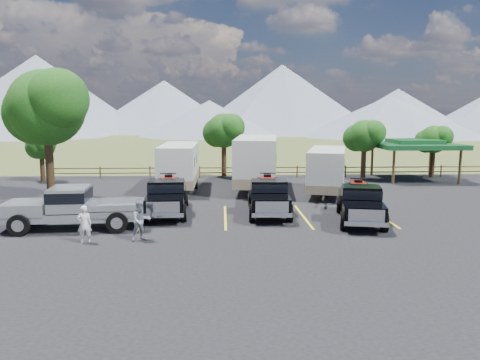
{
  "coord_description": "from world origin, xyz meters",
  "views": [
    {
      "loc": [
        -2.13,
        -19.3,
        5.32
      ],
      "look_at": [
        -1.16,
        6.37,
        1.6
      ],
      "focal_mm": 35.0,
      "sensor_mm": 36.0,
      "label": 1
    }
  ],
  "objects_px": {
    "trailer_left": "(179,166)",
    "pickup_silver": "(74,207)",
    "rig_left": "(167,195)",
    "person_a": "(84,224)",
    "trailer_center": "(256,162)",
    "person_b": "(141,221)",
    "pavilion": "(414,145)",
    "rig_center": "(269,195)",
    "tree_big_nw": "(46,108)",
    "rig_right": "(360,202)",
    "trailer_right": "(327,170)"
  },
  "relations": [
    {
      "from": "trailer_left",
      "to": "pickup_silver",
      "type": "distance_m",
      "value": 11.51
    },
    {
      "from": "tree_big_nw",
      "to": "person_a",
      "type": "distance_m",
      "value": 11.73
    },
    {
      "from": "trailer_left",
      "to": "trailer_right",
      "type": "relative_size",
      "value": 1.06
    },
    {
      "from": "trailer_left",
      "to": "pickup_silver",
      "type": "bearing_deg",
      "value": -109.32
    },
    {
      "from": "rig_center",
      "to": "trailer_right",
      "type": "distance_m",
      "value": 7.17
    },
    {
      "from": "pavilion",
      "to": "trailer_center",
      "type": "bearing_deg",
      "value": -161.37
    },
    {
      "from": "pavilion",
      "to": "pickup_silver",
      "type": "bearing_deg",
      "value": -145.31
    },
    {
      "from": "trailer_center",
      "to": "trailer_right",
      "type": "bearing_deg",
      "value": -19.0
    },
    {
      "from": "rig_left",
      "to": "pickup_silver",
      "type": "distance_m",
      "value": 5.01
    },
    {
      "from": "rig_left",
      "to": "pickup_silver",
      "type": "bearing_deg",
      "value": -143.14
    },
    {
      "from": "person_a",
      "to": "rig_center",
      "type": "bearing_deg",
      "value": -163.71
    },
    {
      "from": "tree_big_nw",
      "to": "pavilion",
      "type": "bearing_deg",
      "value": 17.34
    },
    {
      "from": "tree_big_nw",
      "to": "rig_left",
      "type": "distance_m",
      "value": 9.65
    },
    {
      "from": "tree_big_nw",
      "to": "rig_center",
      "type": "xyz_separation_m",
      "value": [
        12.85,
        -4.09,
        -4.6
      ]
    },
    {
      "from": "rig_left",
      "to": "rig_center",
      "type": "distance_m",
      "value": 5.36
    },
    {
      "from": "person_a",
      "to": "rig_right",
      "type": "bearing_deg",
      "value": 177.87
    },
    {
      "from": "pavilion",
      "to": "rig_center",
      "type": "distance_m",
      "value": 17.6
    },
    {
      "from": "rig_right",
      "to": "pickup_silver",
      "type": "xyz_separation_m",
      "value": [
        -13.51,
        -1.12,
        0.06
      ]
    },
    {
      "from": "person_a",
      "to": "person_b",
      "type": "height_order",
      "value": "person_b"
    },
    {
      "from": "rig_right",
      "to": "trailer_left",
      "type": "relative_size",
      "value": 0.69
    },
    {
      "from": "tree_big_nw",
      "to": "person_b",
      "type": "bearing_deg",
      "value": -52.9
    },
    {
      "from": "rig_right",
      "to": "trailer_left",
      "type": "xyz_separation_m",
      "value": [
        -9.7,
        9.73,
        0.69
      ]
    },
    {
      "from": "pickup_silver",
      "to": "rig_left",
      "type": "bearing_deg",
      "value": 125.11
    },
    {
      "from": "person_a",
      "to": "trailer_center",
      "type": "bearing_deg",
      "value": -138.99
    },
    {
      "from": "rig_left",
      "to": "pickup_silver",
      "type": "xyz_separation_m",
      "value": [
        -3.85,
        -3.21,
        0.05
      ]
    },
    {
      "from": "tree_big_nw",
      "to": "trailer_left",
      "type": "relative_size",
      "value": 0.88
    },
    {
      "from": "rig_center",
      "to": "pickup_silver",
      "type": "xyz_separation_m",
      "value": [
        -9.21,
        -3.1,
        0.04
      ]
    },
    {
      "from": "rig_left",
      "to": "rig_center",
      "type": "height_order",
      "value": "rig_center"
    },
    {
      "from": "trailer_left",
      "to": "person_a",
      "type": "xyz_separation_m",
      "value": [
        -2.66,
        -13.24,
        -0.85
      ]
    },
    {
      "from": "pavilion",
      "to": "trailer_right",
      "type": "height_order",
      "value": "pavilion"
    },
    {
      "from": "pavilion",
      "to": "trailer_center",
      "type": "relative_size",
      "value": 0.6
    },
    {
      "from": "tree_big_nw",
      "to": "rig_right",
      "type": "height_order",
      "value": "tree_big_nw"
    },
    {
      "from": "trailer_center",
      "to": "person_b",
      "type": "relative_size",
      "value": 6.2
    },
    {
      "from": "trailer_left",
      "to": "trailer_center",
      "type": "height_order",
      "value": "trailer_center"
    },
    {
      "from": "rig_left",
      "to": "person_a",
      "type": "xyz_separation_m",
      "value": [
        -2.7,
        -5.6,
        -0.18
      ]
    },
    {
      "from": "rig_center",
      "to": "trailer_right",
      "type": "bearing_deg",
      "value": 55.11
    },
    {
      "from": "rig_center",
      "to": "person_b",
      "type": "height_order",
      "value": "rig_center"
    },
    {
      "from": "rig_right",
      "to": "trailer_center",
      "type": "height_order",
      "value": "trailer_center"
    },
    {
      "from": "pickup_silver",
      "to": "person_a",
      "type": "xyz_separation_m",
      "value": [
        1.15,
        -2.39,
        -0.23
      ]
    },
    {
      "from": "rig_center",
      "to": "person_b",
      "type": "xyz_separation_m",
      "value": [
        -5.82,
        -5.2,
        -0.12
      ]
    },
    {
      "from": "trailer_center",
      "to": "pickup_silver",
      "type": "relative_size",
      "value": 1.58
    },
    {
      "from": "person_a",
      "to": "pickup_silver",
      "type": "bearing_deg",
      "value": -82.34
    },
    {
      "from": "rig_center",
      "to": "person_a",
      "type": "bearing_deg",
      "value": -143.1
    },
    {
      "from": "rig_left",
      "to": "pickup_silver",
      "type": "relative_size",
      "value": 0.92
    },
    {
      "from": "rig_center",
      "to": "trailer_right",
      "type": "xyz_separation_m",
      "value": [
        4.35,
        5.67,
        0.58
      ]
    },
    {
      "from": "trailer_right",
      "to": "person_a",
      "type": "bearing_deg",
      "value": -123.04
    },
    {
      "from": "rig_left",
      "to": "tree_big_nw",
      "type": "bearing_deg",
      "value": 149.05
    },
    {
      "from": "pavilion",
      "to": "trailer_right",
      "type": "relative_size",
      "value": 0.73
    },
    {
      "from": "trailer_left",
      "to": "person_b",
      "type": "height_order",
      "value": "trailer_left"
    },
    {
      "from": "tree_big_nw",
      "to": "trailer_center",
      "type": "relative_size",
      "value": 0.75
    }
  ]
}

